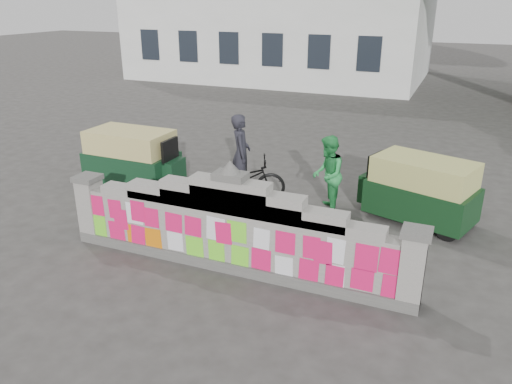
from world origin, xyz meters
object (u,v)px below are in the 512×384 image
at_px(cyclist_bike, 241,180).
at_px(rickshaw_right, 419,189).
at_px(cyclist_rider, 241,164).
at_px(rickshaw_left, 134,158).
at_px(pedestrian, 328,175).

xyz_separation_m(cyclist_bike, rickshaw_right, (3.90, 0.45, 0.18)).
distance_m(cyclist_rider, rickshaw_left, 2.91).
bearing_deg(cyclist_rider, cyclist_bike, -0.00).
bearing_deg(rickshaw_right, cyclist_rider, 25.14).
xyz_separation_m(cyclist_bike, pedestrian, (1.99, 0.20, 0.33)).
height_order(cyclist_rider, rickshaw_left, cyclist_rider).
bearing_deg(cyclist_bike, cyclist_rider, -0.00).
height_order(pedestrian, rickshaw_right, pedestrian).
xyz_separation_m(cyclist_rider, rickshaw_left, (-2.90, -0.11, -0.17)).
bearing_deg(rickshaw_left, rickshaw_right, 5.55).
distance_m(cyclist_bike, rickshaw_right, 3.93).
xyz_separation_m(cyclist_bike, rickshaw_left, (-2.90, -0.11, 0.20)).
distance_m(cyclist_bike, rickshaw_left, 2.91).
relative_size(cyclist_rider, pedestrian, 1.05).
xyz_separation_m(cyclist_bike, cyclist_rider, (0.00, 0.00, 0.37)).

